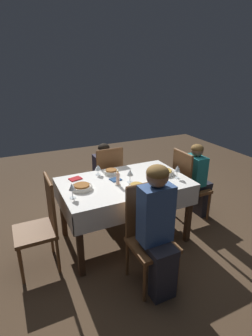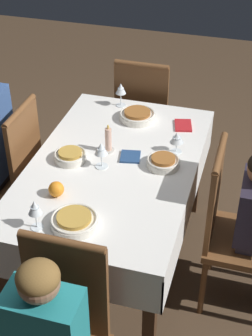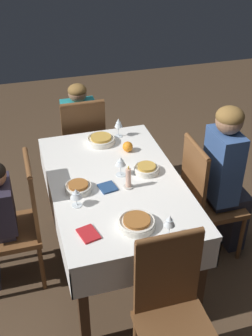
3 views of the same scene
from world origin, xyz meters
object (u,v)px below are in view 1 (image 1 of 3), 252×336
at_px(chair_east, 187,183).
at_px(wine_glass_west, 72,187).
at_px(candle_centerpiece, 118,180).
at_px(napkin_spare_side, 75,179).
at_px(bowl_north, 111,172).
at_px(person_child_dark, 103,173).
at_px(dining_table, 124,189).
at_px(wine_glass_south, 130,173).
at_px(bowl_west, 82,187).
at_px(person_adult_denim, 158,225).
at_px(chair_north, 107,178).
at_px(bowl_east, 165,172).
at_px(wine_glass_east, 177,169).
at_px(orange_fruit, 159,179).
at_px(napkin_red_folded, 115,179).
at_px(chair_south, 149,232).
at_px(person_child_teal, 198,178).
at_px(wine_glass_north, 98,168).
at_px(chair_west, 42,222).
at_px(bowl_south, 137,186).

relative_size(chair_east, wine_glass_west, 6.30).
xyz_separation_m(candle_centerpiece, napkin_spare_side, (-0.38, 0.35, -0.06)).
bearing_deg(bowl_north, person_child_dark, 79.72).
height_order(dining_table, wine_glass_south, wine_glass_south).
bearing_deg(bowl_west, person_adult_denim, -62.32).
xyz_separation_m(chair_east, candle_centerpiece, (-1.07, -0.11, 0.31)).
xyz_separation_m(chair_north, bowl_north, (-0.11, -0.41, 0.27)).
bearing_deg(bowl_east, wine_glass_east, -68.44).
distance_m(bowl_east, orange_fruit, 0.25).
height_order(chair_north, napkin_spare_side, chair_north).
distance_m(chair_east, napkin_spare_side, 1.49).
xyz_separation_m(wine_glass_east, napkin_spare_side, (-1.09, 0.48, -0.11)).
bearing_deg(wine_glass_south, napkin_red_folded, 135.07).
xyz_separation_m(person_adult_denim, napkin_red_folded, (-0.02, 0.90, 0.08)).
relative_size(chair_south, bowl_west, 4.43).
bearing_deg(chair_north, person_adult_denim, 85.60).
xyz_separation_m(dining_table, wine_glass_west, (-0.64, -0.15, 0.21)).
relative_size(person_child_teal, wine_glass_south, 7.04).
relative_size(chair_south, wine_glass_east, 6.28).
relative_size(bowl_east, bowl_west, 1.00).
bearing_deg(napkin_spare_side, bowl_east, -17.27).
xyz_separation_m(chair_north, napkin_red_folded, (-0.13, -0.60, 0.25)).
relative_size(wine_glass_north, bowl_east, 0.56).
bearing_deg(wine_glass_north, person_child_dark, 64.42).
xyz_separation_m(person_adult_denim, bowl_west, (-0.44, 0.84, 0.10)).
bearing_deg(chair_east, person_child_dark, 48.54).
bearing_deg(napkin_spare_side, wine_glass_west, -108.38).
distance_m(bowl_north, wine_glass_west, 0.72).
xyz_separation_m(person_child_teal, bowl_east, (-0.60, -0.08, 0.22)).
relative_size(wine_glass_east, napkin_red_folded, 1.18).
distance_m(bowl_north, candle_centerpiece, 0.34).
height_order(bowl_east, candle_centerpiece, candle_centerpiece).
bearing_deg(wine_glass_east, bowl_west, 170.11).
bearing_deg(napkin_spare_side, person_child_teal, -8.44).
xyz_separation_m(bowl_north, bowl_west, (-0.45, -0.26, -0.00)).
relative_size(chair_north, wine_glass_north, 7.84).
distance_m(dining_table, candle_centerpiece, 0.20).
distance_m(wine_glass_south, candle_centerpiece, 0.16).
relative_size(wine_glass_south, wine_glass_north, 1.19).
height_order(person_adult_denim, person_child_teal, person_adult_denim).
distance_m(chair_west, bowl_west, 0.53).
relative_size(bowl_east, napkin_spare_side, 1.43).
bearing_deg(chair_north, wine_glass_north, 54.90).
xyz_separation_m(bowl_south, wine_glass_east, (0.56, 0.05, 0.09)).
bearing_deg(person_adult_denim, wine_glass_east, 44.52).
bearing_deg(chair_north, orange_fruit, 108.62).
height_order(person_child_dark, orange_fruit, person_child_dark).
xyz_separation_m(chair_south, bowl_west, (-0.44, 0.68, 0.27)).
relative_size(chair_east, napkin_red_folded, 7.43).
bearing_deg(bowl_east, bowl_south, -156.92).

